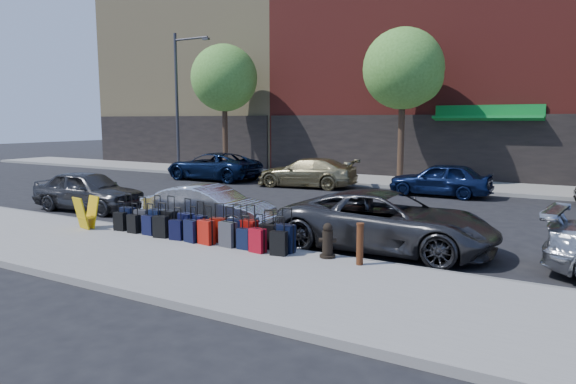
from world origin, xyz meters
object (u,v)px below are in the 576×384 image
Objects in this scene: fire_hydrant at (328,242)px; car_near_2 at (387,221)px; car_far_1 at (307,173)px; tree_center at (406,71)px; car_far_0 at (213,166)px; car_near_1 at (209,208)px; tree_left at (226,80)px; streetlight at (179,94)px; car_far_2 at (440,179)px; car_near_0 at (89,191)px; display_rack at (86,213)px; suitcase_front_5 at (199,227)px; bollard at (360,243)px.

car_near_2 reaches higher than fire_hydrant.
car_far_1 reaches higher than fire_hydrant.
car_far_0 is at bearing -163.07° from tree_center.
fire_hydrant is 4.70m from car_near_1.
tree_left and tree_center have the same top height.
car_far_1 is (-2.07, 9.77, 0.05)m from car_near_1.
streetlight is 16.51m from car_far_2.
car_near_1 is 0.82× the size of car_far_1.
car_near_0 is (-7.21, -12.36, -4.71)m from tree_center.
car_near_0 is at bearing -45.18° from car_far_2.
streetlight is at bearing -177.02° from tree_center.
tree_left is at bearing 46.87° from car_near_2.
car_far_2 is (-0.41, 11.49, 0.20)m from fire_hydrant.
tree_left is 5.61m from car_far_0.
car_far_1 is at bearing 98.51° from display_rack.
tree_left is 7.62× the size of suitcase_front_5.
car_far_0 is 5.67m from car_far_1.
car_far_2 is at bearing -49.80° from car_near_0.
car_near_1 is (-4.45, 1.49, 0.14)m from fire_hydrant.
display_rack is at bearing -66.99° from tree_left.
streetlight is 1.95× the size of car_near_0.
car_near_1 is (11.85, -12.07, -4.02)m from streetlight.
car_near_0 is 5.64m from car_near_1.
car_near_0 is 1.00× the size of car_far_2.
car_far_2 is (3.16, 11.51, 0.25)m from suitcase_front_5.
fire_hydrant is 0.15× the size of car_far_0.
fire_hydrant is 11.50m from car_far_2.
tree_left is 19.38m from car_near_2.
tree_left is at bearing 180.00° from tree_center.
car_far_2 is (-1.24, 11.68, 0.10)m from bollard.
tree_left is 20.81m from bollard.
car_near_0 is at bearing 87.87° from car_near_2.
car_far_1 reaches higher than suitcase_front_5.
car_far_0 is at bearing 133.30° from suitcase_front_5.
display_rack reaches higher than fire_hydrant.
car_far_2 is at bearing -28.06° from car_near_1.
car_near_2 is at bearing 46.46° from fire_hydrant.
car_near_1 is 5.17m from car_near_2.
fire_hydrant is 13.02m from car_far_1.
display_rack is (6.31, -14.87, -4.83)m from tree_left.
car_near_2 is 1.26× the size of car_far_2.
tree_left reaches higher than bollard.
display_rack is at bearing -9.38° from car_far_1.
suitcase_front_5 is 3.53m from display_rack.
tree_center reaches higher than car_far_0.
tree_center is at bearing 107.77° from car_far_0.
fire_hydrant is at bearing 2.06° from car_far_2.
car_far_1 is (9.78, -2.29, -3.97)m from streetlight.
car_far_0 is (-5.15, 12.02, 0.14)m from display_rack.
suitcase_front_5 is 14.32m from car_far_0.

